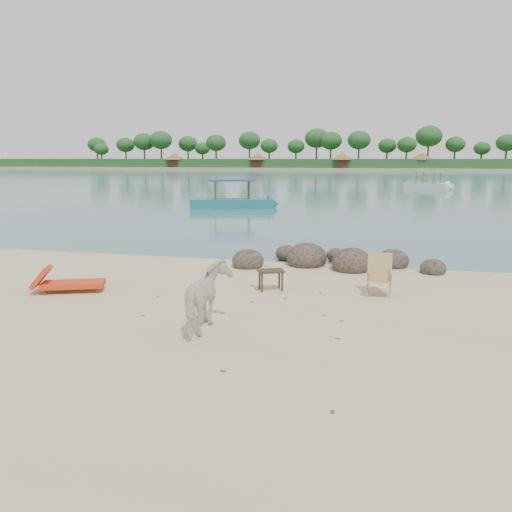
{
  "coord_description": "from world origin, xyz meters",
  "views": [
    {
      "loc": [
        2.28,
        -9.27,
        3.28
      ],
      "look_at": [
        -0.43,
        2.0,
        1.0
      ],
      "focal_mm": 35.0,
      "sensor_mm": 36.0,
      "label": 1
    }
  ],
  "objects_px": {
    "boat_near": "(232,185)",
    "boulders": "(329,261)",
    "cow": "(208,299)",
    "deck_chair": "(379,277)",
    "lounge_chair": "(73,282)",
    "side_table": "(271,281)"
  },
  "relations": [
    {
      "from": "lounge_chair",
      "to": "cow",
      "type": "bearing_deg",
      "value": -45.58
    },
    {
      "from": "deck_chair",
      "to": "boat_near",
      "type": "distance_m",
      "value": 22.72
    },
    {
      "from": "boulders",
      "to": "boat_near",
      "type": "relative_size",
      "value": 0.99
    },
    {
      "from": "cow",
      "to": "deck_chair",
      "type": "distance_m",
      "value": 4.58
    },
    {
      "from": "side_table",
      "to": "boulders",
      "type": "bearing_deg",
      "value": 45.48
    },
    {
      "from": "deck_chair",
      "to": "boat_near",
      "type": "relative_size",
      "value": 0.16
    },
    {
      "from": "boulders",
      "to": "cow",
      "type": "distance_m",
      "value": 6.6
    },
    {
      "from": "cow",
      "to": "deck_chair",
      "type": "height_order",
      "value": "cow"
    },
    {
      "from": "deck_chair",
      "to": "side_table",
      "type": "bearing_deg",
      "value": -177.86
    },
    {
      "from": "lounge_chair",
      "to": "deck_chair",
      "type": "distance_m",
      "value": 7.49
    },
    {
      "from": "side_table",
      "to": "deck_chair",
      "type": "relative_size",
      "value": 0.64
    },
    {
      "from": "boulders",
      "to": "deck_chair",
      "type": "height_order",
      "value": "deck_chair"
    },
    {
      "from": "boat_near",
      "to": "boulders",
      "type": "bearing_deg",
      "value": -82.42
    },
    {
      "from": "boulders",
      "to": "lounge_chair",
      "type": "relative_size",
      "value": 3.37
    },
    {
      "from": "boulders",
      "to": "side_table",
      "type": "relative_size",
      "value": 9.85
    },
    {
      "from": "deck_chair",
      "to": "boat_near",
      "type": "xyz_separation_m",
      "value": [
        -9.64,
        20.55,
        1.04
      ]
    },
    {
      "from": "lounge_chair",
      "to": "deck_chair",
      "type": "bearing_deg",
      "value": -10.5
    },
    {
      "from": "side_table",
      "to": "boat_near",
      "type": "distance_m",
      "value": 21.84
    },
    {
      "from": "boulders",
      "to": "deck_chair",
      "type": "xyz_separation_m",
      "value": [
        1.49,
        -3.09,
        0.31
      ]
    },
    {
      "from": "boulders",
      "to": "cow",
      "type": "xyz_separation_m",
      "value": [
        -1.71,
        -6.36,
        0.46
      ]
    },
    {
      "from": "cow",
      "to": "boat_near",
      "type": "relative_size",
      "value": 0.24
    },
    {
      "from": "boulders",
      "to": "lounge_chair",
      "type": "distance_m",
      "value": 7.38
    }
  ]
}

